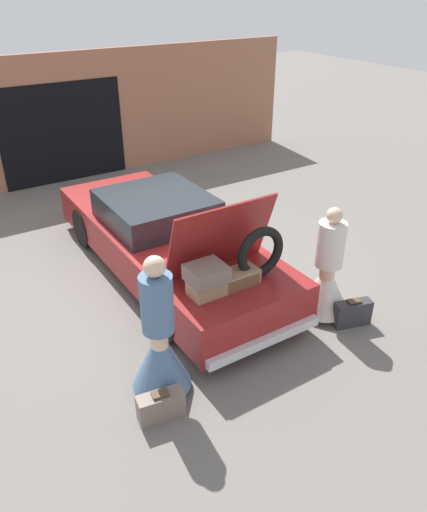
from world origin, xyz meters
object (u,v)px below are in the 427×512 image
(person_left, at_px, (160,346))
(person_right, at_px, (326,278))
(suitcase_beside_right_person, at_px, (352,313))
(car, at_px, (167,240))
(suitcase_beside_left_person, at_px, (161,406))

(person_left, bearing_deg, person_right, 96.38)
(suitcase_beside_right_person, bearing_deg, car, 119.08)
(car, distance_m, suitcase_beside_right_person, 3.00)
(suitcase_beside_left_person, relative_size, suitcase_beside_right_person, 0.98)
(person_left, distance_m, person_right, 2.61)
(car, relative_size, suitcase_beside_left_person, 9.67)
(person_right, relative_size, suitcase_beside_right_person, 3.01)
(car, bearing_deg, person_left, -119.42)
(car, height_order, person_right, car)
(person_right, distance_m, suitcase_beside_right_person, 0.58)
(person_right, bearing_deg, suitcase_beside_left_person, 103.97)
(suitcase_beside_right_person, bearing_deg, person_left, 173.88)
(suitcase_beside_left_person, xyz_separation_m, suitcase_beside_right_person, (2.96, 0.08, 0.02))
(person_right, bearing_deg, car, 34.76)
(person_left, height_order, suitcase_beside_left_person, person_left)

